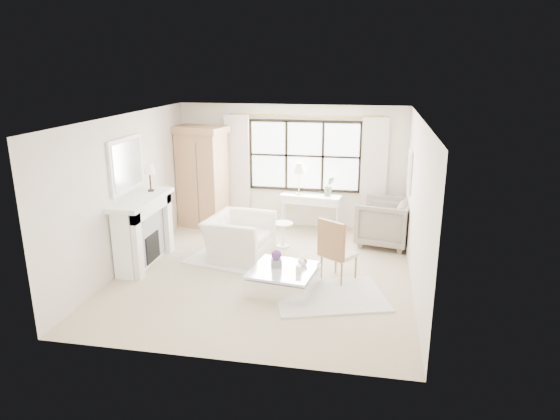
# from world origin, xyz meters

# --- Properties ---
(floor) EXTENTS (5.50, 5.50, 0.00)m
(floor) POSITION_xyz_m (0.00, 0.00, 0.00)
(floor) COLOR #C7B394
(floor) RESTS_ON ground
(ceiling) EXTENTS (5.50, 5.50, 0.00)m
(ceiling) POSITION_xyz_m (0.00, 0.00, 2.70)
(ceiling) COLOR white
(ceiling) RESTS_ON ground
(wall_back) EXTENTS (5.00, 0.00, 5.00)m
(wall_back) POSITION_xyz_m (0.00, 2.75, 1.35)
(wall_back) COLOR white
(wall_back) RESTS_ON ground
(wall_front) EXTENTS (5.00, 0.00, 5.00)m
(wall_front) POSITION_xyz_m (0.00, -2.75, 1.35)
(wall_front) COLOR white
(wall_front) RESTS_ON ground
(wall_left) EXTENTS (0.00, 5.50, 5.50)m
(wall_left) POSITION_xyz_m (-2.50, 0.00, 1.35)
(wall_left) COLOR beige
(wall_left) RESTS_ON ground
(wall_right) EXTENTS (0.00, 5.50, 5.50)m
(wall_right) POSITION_xyz_m (2.50, 0.00, 1.35)
(wall_right) COLOR silver
(wall_right) RESTS_ON ground
(window_pane) EXTENTS (2.40, 0.02, 1.50)m
(window_pane) POSITION_xyz_m (0.30, 2.73, 1.60)
(window_pane) COLOR white
(window_pane) RESTS_ON wall_back
(window_frame) EXTENTS (2.50, 0.04, 1.50)m
(window_frame) POSITION_xyz_m (0.30, 2.72, 1.60)
(window_frame) COLOR black
(window_frame) RESTS_ON wall_back
(curtain_rod) EXTENTS (3.30, 0.04, 0.04)m
(curtain_rod) POSITION_xyz_m (0.30, 2.67, 2.47)
(curtain_rod) COLOR #A8843A
(curtain_rod) RESTS_ON wall_back
(curtain_left) EXTENTS (0.55, 0.10, 2.47)m
(curtain_left) POSITION_xyz_m (-1.20, 2.65, 1.24)
(curtain_left) COLOR white
(curtain_left) RESTS_ON ground
(curtain_right) EXTENTS (0.55, 0.10, 2.47)m
(curtain_right) POSITION_xyz_m (1.80, 2.65, 1.24)
(curtain_right) COLOR silver
(curtain_right) RESTS_ON ground
(fireplace) EXTENTS (0.58, 1.66, 1.26)m
(fireplace) POSITION_xyz_m (-2.27, 0.00, 0.65)
(fireplace) COLOR white
(fireplace) RESTS_ON ground
(mirror_frame) EXTENTS (0.05, 1.15, 0.95)m
(mirror_frame) POSITION_xyz_m (-2.47, 0.00, 1.84)
(mirror_frame) COLOR white
(mirror_frame) RESTS_ON wall_left
(mirror_glass) EXTENTS (0.02, 1.00, 0.80)m
(mirror_glass) POSITION_xyz_m (-2.44, 0.00, 1.84)
(mirror_glass) COLOR silver
(mirror_glass) RESTS_ON wall_left
(art_frame) EXTENTS (0.04, 0.62, 0.82)m
(art_frame) POSITION_xyz_m (2.47, 1.70, 1.55)
(art_frame) COLOR white
(art_frame) RESTS_ON wall_right
(art_canvas) EXTENTS (0.01, 0.52, 0.72)m
(art_canvas) POSITION_xyz_m (2.45, 1.70, 1.55)
(art_canvas) COLOR #B8A48F
(art_canvas) RESTS_ON wall_right
(mantel_lamp) EXTENTS (0.22, 0.22, 0.51)m
(mantel_lamp) POSITION_xyz_m (-2.25, 0.44, 1.65)
(mantel_lamp) COLOR black
(mantel_lamp) RESTS_ON fireplace
(armoire) EXTENTS (1.26, 0.95, 2.24)m
(armoire) POSITION_xyz_m (-1.92, 2.33, 1.14)
(armoire) COLOR tan
(armoire) RESTS_ON floor
(console_table) EXTENTS (1.35, 0.63, 0.80)m
(console_table) POSITION_xyz_m (0.49, 2.47, 0.40)
(console_table) COLOR white
(console_table) RESTS_ON floor
(console_lamp) EXTENTS (0.28, 0.28, 0.69)m
(console_lamp) POSITION_xyz_m (0.22, 2.47, 1.36)
(console_lamp) COLOR #AD8A3C
(console_lamp) RESTS_ON console_table
(orchid_plant) EXTENTS (0.28, 0.25, 0.43)m
(orchid_plant) POSITION_xyz_m (0.88, 2.45, 1.01)
(orchid_plant) COLOR #5A704B
(orchid_plant) RESTS_ON console_table
(side_table) EXTENTS (0.40, 0.40, 0.51)m
(side_table) POSITION_xyz_m (0.08, 1.31, 0.33)
(side_table) COLOR white
(side_table) RESTS_ON floor
(rug_left) EXTENTS (1.70, 1.38, 0.03)m
(rug_left) POSITION_xyz_m (-0.77, 0.45, 0.01)
(rug_left) COLOR white
(rug_left) RESTS_ON floor
(rug_right) EXTENTS (2.00, 1.73, 0.03)m
(rug_right) POSITION_xyz_m (1.20, -0.75, 0.02)
(rug_right) COLOR silver
(rug_right) RESTS_ON floor
(club_armchair) EXTENTS (1.23, 1.36, 0.80)m
(club_armchair) POSITION_xyz_m (-0.63, 0.63, 0.40)
(club_armchair) COLOR white
(club_armchair) RESTS_ON floor
(wingback_chair) EXTENTS (1.22, 1.20, 0.94)m
(wingback_chair) POSITION_xyz_m (2.06, 1.82, 0.47)
(wingback_chair) COLOR gray
(wingback_chair) RESTS_ON floor
(french_chair) EXTENTS (0.67, 0.67, 1.08)m
(french_chair) POSITION_xyz_m (1.28, -0.10, 0.31)
(french_chair) COLOR #A57245
(french_chair) RESTS_ON floor
(coffee_table) EXTENTS (1.13, 1.13, 0.38)m
(coffee_table) POSITION_xyz_m (0.44, -0.66, 0.18)
(coffee_table) COLOR white
(coffee_table) RESTS_ON floor
(planter_box) EXTENTS (0.20, 0.20, 0.12)m
(planter_box) POSITION_xyz_m (0.32, -0.60, 0.44)
(planter_box) COLOR gray
(planter_box) RESTS_ON coffee_table
(planter_flowers) EXTENTS (0.16, 0.16, 0.16)m
(planter_flowers) POSITION_xyz_m (0.32, -0.60, 0.58)
(planter_flowers) COLOR #582F77
(planter_flowers) RESTS_ON planter_box
(pillar_candle) EXTENTS (0.09, 0.09, 0.12)m
(pillar_candle) POSITION_xyz_m (0.71, -0.79, 0.44)
(pillar_candle) COLOR white
(pillar_candle) RESTS_ON coffee_table
(coffee_vase) EXTENTS (0.19, 0.19, 0.16)m
(coffee_vase) POSITION_xyz_m (0.73, -0.47, 0.46)
(coffee_vase) COLOR silver
(coffee_vase) RESTS_ON coffee_table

